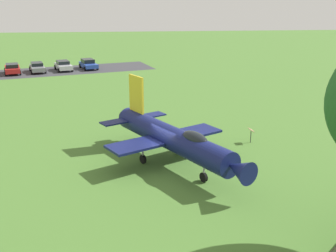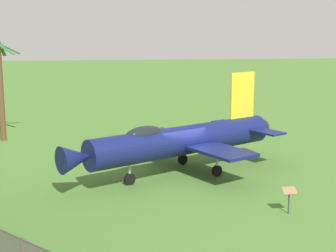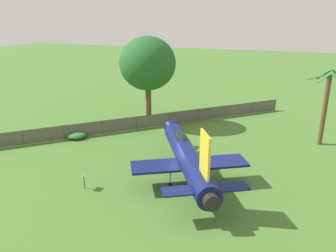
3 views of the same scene
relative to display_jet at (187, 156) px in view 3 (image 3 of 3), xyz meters
The scene contains 7 objects.
ground_plane 1.92m from the display_jet, 60.49° to the right, with size 200.00×200.00×0.00m, color #47722D.
display_jet is the anchor object (origin of this frame).
shade_tree 14.28m from the display_jet, 125.38° to the left, with size 5.97×5.99×9.65m.
palm_tree 14.94m from the display_jet, 48.45° to the left, with size 3.56×3.71×7.08m.
perimeter_fence 12.26m from the display_jet, 132.85° to the left, with size 27.08×25.92×1.48m.
shrub_near_fence 13.71m from the display_jet, 160.48° to the left, with size 1.98×2.06×0.68m.
info_plaque 7.49m from the display_jet, 148.29° to the right, with size 0.40×0.60×1.14m.
Camera 3 is at (6.16, -20.96, 11.63)m, focal length 35.24 mm.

